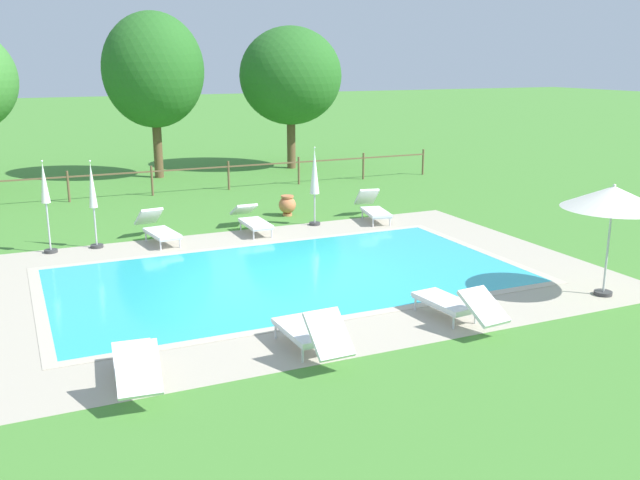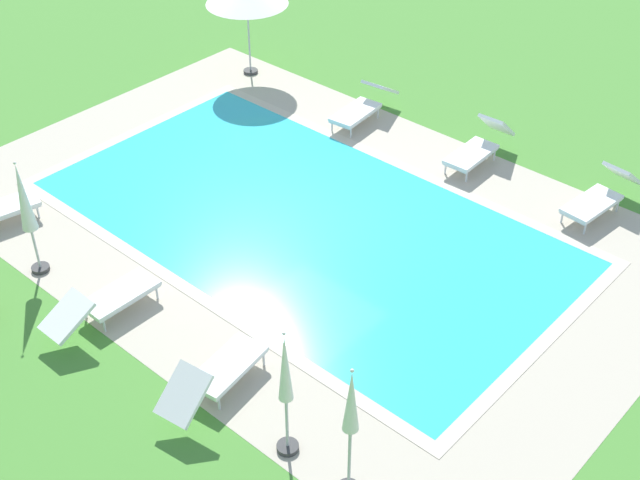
# 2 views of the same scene
# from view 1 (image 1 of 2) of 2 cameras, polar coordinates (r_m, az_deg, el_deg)

# --- Properties ---
(ground_plane) EXTENTS (160.00, 160.00, 0.00)m
(ground_plane) POSITION_cam_1_polar(r_m,az_deg,el_deg) (15.58, -2.55, -2.93)
(ground_plane) COLOR #478433
(pool_deck_paving) EXTENTS (13.69, 9.05, 0.01)m
(pool_deck_paving) POSITION_cam_1_polar(r_m,az_deg,el_deg) (15.58, -2.55, -2.92)
(pool_deck_paving) COLOR #B2A893
(pool_deck_paving) RESTS_ON ground
(swimming_pool_water) EXTENTS (10.10, 5.46, 0.01)m
(swimming_pool_water) POSITION_cam_1_polar(r_m,az_deg,el_deg) (15.58, -2.55, -2.92)
(swimming_pool_water) COLOR #2DB7C6
(swimming_pool_water) RESTS_ON ground
(pool_coping_rim) EXTENTS (10.58, 5.94, 0.01)m
(pool_coping_rim) POSITION_cam_1_polar(r_m,az_deg,el_deg) (15.58, -2.55, -2.90)
(pool_coping_rim) COLOR #C0B59F
(pool_coping_rim) RESTS_ON ground
(sun_lounger_north_near_steps) EXTENTS (0.88, 2.07, 0.84)m
(sun_lounger_north_near_steps) POSITION_cam_1_polar(r_m,az_deg,el_deg) (18.79, -13.04, 0.93)
(sun_lounger_north_near_steps) COLOR white
(sun_lounger_north_near_steps) RESTS_ON ground
(sun_lounger_north_mid) EXTENTS (0.80, 2.03, 0.86)m
(sun_lounger_north_mid) POSITION_cam_1_polar(r_m,az_deg,el_deg) (10.75, -14.82, -9.57)
(sun_lounger_north_mid) COLOR white
(sun_lounger_north_mid) RESTS_ON ground
(sun_lounger_north_far) EXTENTS (0.60, 2.07, 0.72)m
(sun_lounger_north_far) POSITION_cam_1_polar(r_m,az_deg,el_deg) (19.50, -5.55, 1.68)
(sun_lounger_north_far) COLOR white
(sun_lounger_north_far) RESTS_ON ground
(sun_lounger_north_end) EXTENTS (0.66, 1.97, 0.90)m
(sun_lounger_north_end) POSITION_cam_1_polar(r_m,az_deg,el_deg) (11.46, -0.84, -7.47)
(sun_lounger_north_end) COLOR white
(sun_lounger_north_end) RESTS_ON ground
(sun_lounger_south_near_corner) EXTENTS (0.98, 2.05, 0.88)m
(sun_lounger_south_near_corner) POSITION_cam_1_polar(r_m,az_deg,el_deg) (20.87, 4.35, 2.63)
(sun_lounger_south_near_corner) COLOR white
(sun_lounger_south_near_corner) RESTS_ON ground
(sun_lounger_south_mid) EXTENTS (0.80, 2.09, 0.77)m
(sun_lounger_south_mid) POSITION_cam_1_polar(r_m,az_deg,el_deg) (13.03, 10.98, -5.08)
(sun_lounger_south_mid) COLOR white
(sun_lounger_south_mid) RESTS_ON ground
(patio_umbrella_open_foreground) EXTENTS (1.99, 1.99, 2.30)m
(patio_umbrella_open_foreground) POSITION_cam_1_polar(r_m,az_deg,el_deg) (14.97, 22.75, 3.19)
(patio_umbrella_open_foreground) COLOR #383838
(patio_umbrella_open_foreground) RESTS_ON ground
(patio_umbrella_closed_row_west) EXTENTS (0.32, 0.32, 2.31)m
(patio_umbrella_closed_row_west) POSITION_cam_1_polar(r_m,az_deg,el_deg) (18.33, -21.46, 3.50)
(patio_umbrella_closed_row_west) COLOR #383838
(patio_umbrella_closed_row_west) RESTS_ON ground
(patio_umbrella_closed_row_mid_west) EXTENTS (0.32, 0.32, 2.25)m
(patio_umbrella_closed_row_mid_west) POSITION_cam_1_polar(r_m,az_deg,el_deg) (18.45, -18.01, 3.51)
(patio_umbrella_closed_row_mid_west) COLOR #383838
(patio_umbrella_closed_row_mid_west) RESTS_ON ground
(patio_umbrella_closed_row_centre) EXTENTS (0.32, 0.32, 2.27)m
(patio_umbrella_closed_row_centre) POSITION_cam_1_polar(r_m,az_deg,el_deg) (20.00, -0.45, 5.24)
(patio_umbrella_closed_row_centre) COLOR #383838
(patio_umbrella_closed_row_centre) RESTS_ON ground
(terracotta_urn_near_fence) EXTENTS (0.52, 0.52, 0.63)m
(terracotta_urn_near_fence) POSITION_cam_1_polar(r_m,az_deg,el_deg) (21.45, -2.68, 2.88)
(terracotta_urn_near_fence) COLOR #C67547
(terracotta_urn_near_fence) RESTS_ON ground
(perimeter_fence) EXTENTS (22.36, 0.08, 1.05)m
(perimeter_fence) POSITION_cam_1_polar(r_m,az_deg,el_deg) (25.27, -13.53, 5.06)
(perimeter_fence) COLOR brown
(perimeter_fence) RESTS_ON ground
(tree_west_mid) EXTENTS (3.94, 3.94, 6.47)m
(tree_west_mid) POSITION_cam_1_polar(r_m,az_deg,el_deg) (28.86, -13.41, 13.28)
(tree_west_mid) COLOR brown
(tree_west_mid) RESTS_ON ground
(tree_centre) EXTENTS (4.35, 4.35, 6.02)m
(tree_centre) POSITION_cam_1_polar(r_m,az_deg,el_deg) (30.66, -2.41, 13.19)
(tree_centre) COLOR brown
(tree_centre) RESTS_ON ground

